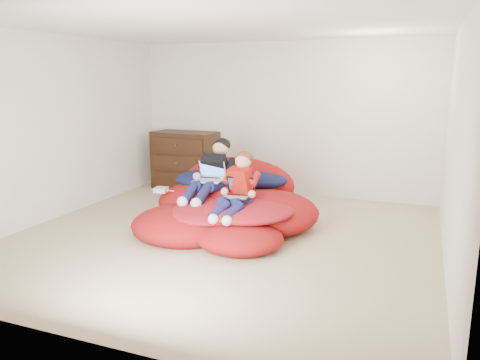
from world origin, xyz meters
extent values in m
cube|color=tan|center=(0.00, 0.00, -0.12)|extent=(5.10, 5.10, 0.25)
cube|color=silver|center=(0.00, 2.51, 1.25)|extent=(5.10, 0.02, 2.50)
cube|color=silver|center=(0.00, -2.51, 1.25)|extent=(5.10, 0.02, 2.50)
cube|color=silver|center=(-2.51, 0.00, 1.25)|extent=(0.02, 5.10, 2.50)
cube|color=silver|center=(2.51, 0.00, 1.25)|extent=(0.02, 5.10, 2.50)
cube|color=silver|center=(0.00, 0.00, 2.51)|extent=(5.10, 5.10, 0.02)
cube|color=black|center=(-1.68, 2.21, 0.50)|extent=(1.15, 0.64, 1.00)
cube|color=black|center=(-1.68, 1.92, 0.20)|extent=(1.00, 0.10, 0.24)
cylinder|color=#4C3F26|center=(-1.68, 1.90, 0.20)|extent=(0.03, 0.06, 0.03)
cube|color=black|center=(-1.68, 1.92, 0.50)|extent=(1.00, 0.10, 0.24)
cylinder|color=#4C3F26|center=(-1.68, 1.90, 0.50)|extent=(0.03, 0.06, 0.03)
cube|color=black|center=(-1.68, 1.92, 0.80)|extent=(1.00, 0.10, 0.24)
cylinder|color=#4C3F26|center=(-1.68, 1.90, 0.80)|extent=(0.03, 0.06, 0.03)
ellipsoid|color=#A81314|center=(-0.52, 0.78, 0.22)|extent=(1.51, 1.35, 0.54)
ellipsoid|color=#A81314|center=(0.31, 0.58, 0.20)|extent=(1.49, 1.45, 0.54)
ellipsoid|color=#A81314|center=(-0.14, 0.23, 0.18)|extent=(1.45, 1.16, 0.46)
ellipsoid|color=#A81314|center=(-0.46, -0.11, 0.14)|extent=(1.34, 1.23, 0.45)
ellipsoid|color=#A81314|center=(0.33, -0.27, 0.13)|extent=(1.03, 0.93, 0.34)
ellipsoid|color=#A81314|center=(-0.30, 1.26, 0.40)|extent=(1.72, 0.76, 0.76)
ellipsoid|color=#131944|center=(-0.61, 0.99, 0.48)|extent=(1.05, 0.86, 0.27)
ellipsoid|color=#131944|center=(-0.02, 1.06, 0.52)|extent=(1.04, 0.73, 0.25)
ellipsoid|color=#AB1822|center=(0.24, 0.17, 0.34)|extent=(1.20, 1.20, 0.22)
ellipsoid|color=#AB1822|center=(-0.20, -0.04, 0.30)|extent=(1.04, 0.93, 0.19)
ellipsoid|color=silver|center=(-0.65, 1.35, 0.62)|extent=(0.47, 0.30, 0.30)
cube|color=black|center=(-0.42, 0.78, 0.67)|extent=(0.34, 0.44, 0.48)
sphere|color=tan|center=(-0.42, 0.93, 0.96)|extent=(0.23, 0.23, 0.23)
ellipsoid|color=black|center=(-0.42, 0.96, 1.00)|extent=(0.26, 0.24, 0.19)
cylinder|color=#151744|center=(-0.52, 0.46, 0.51)|extent=(0.17, 0.38, 0.21)
cylinder|color=#151744|center=(-0.52, 0.13, 0.48)|extent=(0.14, 0.36, 0.24)
sphere|color=white|center=(-0.52, -0.05, 0.41)|extent=(0.13, 0.13, 0.13)
cylinder|color=#151744|center=(-0.33, 0.46, 0.51)|extent=(0.17, 0.38, 0.21)
cylinder|color=#151744|center=(-0.33, 0.13, 0.48)|extent=(0.14, 0.36, 0.24)
sphere|color=white|center=(-0.33, -0.05, 0.41)|extent=(0.13, 0.13, 0.13)
cube|color=#B2180F|center=(0.15, 0.25, 0.63)|extent=(0.35, 0.33, 0.45)
sphere|color=tan|center=(0.15, 0.30, 0.91)|extent=(0.20, 0.20, 0.20)
ellipsoid|color=#503215|center=(0.15, 0.33, 0.95)|extent=(0.23, 0.21, 0.17)
cylinder|color=#151744|center=(0.07, 0.04, 0.45)|extent=(0.23, 0.35, 0.18)
cylinder|color=#151744|center=(0.07, -0.25, 0.42)|extent=(0.20, 0.33, 0.21)
sphere|color=white|center=(0.07, -0.42, 0.36)|extent=(0.12, 0.12, 0.12)
cylinder|color=#151744|center=(0.24, 0.04, 0.45)|extent=(0.23, 0.35, 0.18)
cylinder|color=#151744|center=(0.24, -0.25, 0.42)|extent=(0.20, 0.33, 0.21)
sphere|color=white|center=(0.24, -0.42, 0.36)|extent=(0.12, 0.12, 0.12)
cube|color=silver|center=(-0.42, 0.48, 0.58)|extent=(0.39, 0.29, 0.01)
cube|color=gray|center=(-0.42, 0.47, 0.59)|extent=(0.32, 0.17, 0.00)
cube|color=silver|center=(-0.42, 0.65, 0.71)|extent=(0.37, 0.14, 0.24)
cube|color=#436FE6|center=(-0.42, 0.64, 0.71)|extent=(0.32, 0.11, 0.19)
cube|color=black|center=(0.15, 0.05, 0.51)|extent=(0.36, 0.26, 0.01)
cube|color=gray|center=(0.15, 0.04, 0.52)|extent=(0.30, 0.15, 0.00)
cube|color=black|center=(0.15, 0.22, 0.63)|extent=(0.35, 0.14, 0.22)
cube|color=teal|center=(0.15, 0.22, 0.63)|extent=(0.31, 0.11, 0.18)
cube|color=silver|center=(-1.08, 0.39, 0.42)|extent=(0.19, 0.19, 0.06)
camera|label=1|loc=(2.20, -4.99, 1.91)|focal=35.00mm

